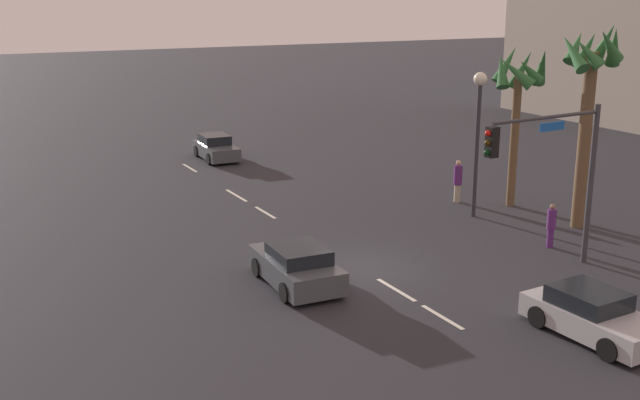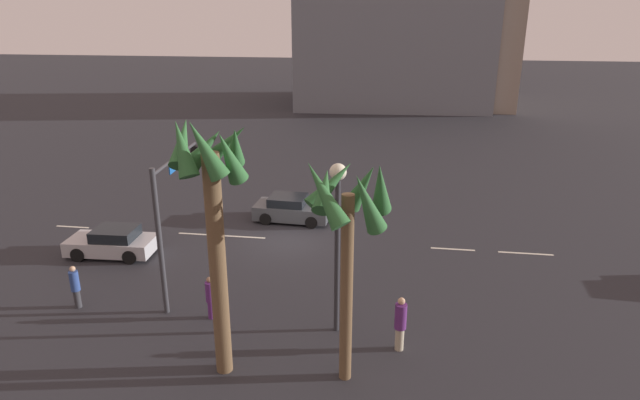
{
  "view_description": "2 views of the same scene",
  "coord_description": "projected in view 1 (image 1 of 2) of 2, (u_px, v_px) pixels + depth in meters",
  "views": [
    {
      "loc": [
        21.34,
        -13.0,
        9.17
      ],
      "look_at": [
        -1.98,
        -0.53,
        2.06
      ],
      "focal_mm": 43.15,
      "sensor_mm": 36.0,
      "label": 1
    },
    {
      "loc": [
        -5.13,
        24.0,
        10.64
      ],
      "look_at": [
        -1.48,
        -1.02,
        1.8
      ],
      "focal_mm": 30.27,
      "sensor_mm": 36.0,
      "label": 2
    }
  ],
  "objects": [
    {
      "name": "pedestrian_2",
      "position": [
        458.0,
        180.0,
        34.77
      ],
      "size": [
        0.43,
        0.43,
        1.93
      ],
      "color": "#B2A58C",
      "rests_on": "ground_plane"
    },
    {
      "name": "streetlamp",
      "position": [
        478.0,
        117.0,
        31.65
      ],
      "size": [
        0.56,
        0.56,
        6.1
      ],
      "color": "#2D2D33",
      "rests_on": "ground_plane"
    },
    {
      "name": "lane_stripe_0",
      "position": [
        190.0,
        168.0,
        41.8
      ],
      "size": [
        2.2,
        0.14,
        0.01
      ],
      "primitive_type": "cube",
      "color": "silver",
      "rests_on": "ground_plane"
    },
    {
      "name": "pedestrian_1",
      "position": [
        551.0,
        225.0,
        28.55
      ],
      "size": [
        0.4,
        0.4,
        1.67
      ],
      "color": "#59266B",
      "rests_on": "ground_plane"
    },
    {
      "name": "car_1",
      "position": [
        593.0,
        315.0,
        21.15
      ],
      "size": [
        3.98,
        2.03,
        1.31
      ],
      "color": "#B7B7BC",
      "rests_on": "ground_plane"
    },
    {
      "name": "car_2",
      "position": [
        297.0,
        266.0,
        24.87
      ],
      "size": [
        4.08,
        2.14,
        1.36
      ],
      "color": "#474C51",
      "rests_on": "ground_plane"
    },
    {
      "name": "palm_tree_0",
      "position": [
        519.0,
        84.0,
        33.04
      ],
      "size": [
        2.58,
        2.87,
        7.09
      ],
      "color": "brown",
      "rests_on": "ground_plane"
    },
    {
      "name": "lane_stripe_4",
      "position": [
        442.0,
        317.0,
        22.52
      ],
      "size": [
        1.96,
        0.14,
        0.01
      ],
      "primitive_type": "cube",
      "color": "silver",
      "rests_on": "ground_plane"
    },
    {
      "name": "lane_stripe_2",
      "position": [
        265.0,
        213.0,
        33.29
      ],
      "size": [
        2.05,
        0.14,
        0.01
      ],
      "primitive_type": "cube",
      "color": "silver",
      "rests_on": "ground_plane"
    },
    {
      "name": "ground_plane",
      "position": [
        361.0,
        269.0,
        26.48
      ],
      "size": [
        220.0,
        220.0,
        0.0
      ],
      "primitive_type": "plane",
      "color": "#28282D"
    },
    {
      "name": "car_0",
      "position": [
        216.0,
        148.0,
        43.91
      ],
      "size": [
        4.02,
        1.95,
        1.39
      ],
      "color": "#474C51",
      "rests_on": "ground_plane"
    },
    {
      "name": "palm_tree_2",
      "position": [
        590.0,
        82.0,
        29.76
      ],
      "size": [
        2.33,
        2.47,
        8.17
      ],
      "color": "brown",
      "rests_on": "ground_plane"
    },
    {
      "name": "traffic_signal",
      "position": [
        556.0,
        162.0,
        25.26
      ],
      "size": [
        0.55,
        5.12,
        5.6
      ],
      "color": "#38383D",
      "rests_on": "ground_plane"
    },
    {
      "name": "lane_stripe_1",
      "position": [
        236.0,
        195.0,
        36.11
      ],
      "size": [
        2.48,
        0.14,
        0.01
      ],
      "primitive_type": "cube",
      "color": "silver",
      "rests_on": "ground_plane"
    },
    {
      "name": "lane_stripe_3",
      "position": [
        396.0,
        290.0,
        24.6
      ],
      "size": [
        2.15,
        0.14,
        0.01
      ],
      "primitive_type": "cube",
      "color": "silver",
      "rests_on": "ground_plane"
    }
  ]
}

